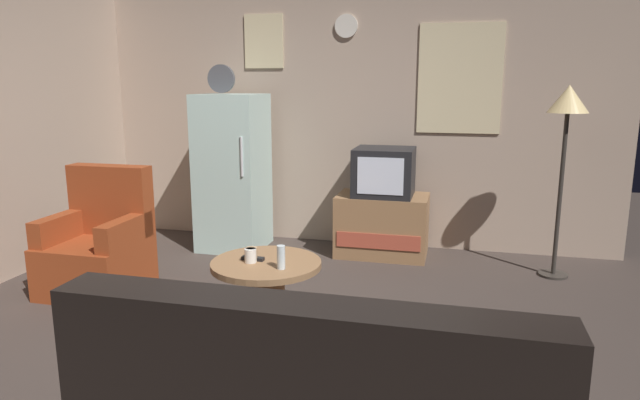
# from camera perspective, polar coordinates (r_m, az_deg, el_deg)

# --- Properties ---
(ground_plane) EXTENTS (12.00, 12.00, 0.00)m
(ground_plane) POSITION_cam_1_polar(r_m,az_deg,el_deg) (3.64, -5.02, -14.48)
(ground_plane) COLOR #3D332D
(wall_with_art) EXTENTS (5.20, 0.12, 2.67)m
(wall_with_art) POSITION_cam_1_polar(r_m,az_deg,el_deg) (5.63, 3.00, 9.10)
(wall_with_art) COLOR tan
(wall_with_art) RESTS_ON ground_plane
(fridge) EXTENTS (0.60, 0.62, 1.77)m
(fridge) POSITION_cam_1_polar(r_m,az_deg,el_deg) (5.52, -8.84, 2.82)
(fridge) COLOR silver
(fridge) RESTS_ON ground_plane
(tv_stand) EXTENTS (0.84, 0.53, 0.58)m
(tv_stand) POSITION_cam_1_polar(r_m,az_deg,el_deg) (5.34, 6.32, -2.55)
(tv_stand) COLOR #8E6642
(tv_stand) RESTS_ON ground_plane
(crt_tv) EXTENTS (0.54, 0.51, 0.44)m
(crt_tv) POSITION_cam_1_polar(r_m,az_deg,el_deg) (5.23, 6.51, 2.85)
(crt_tv) COLOR black
(crt_tv) RESTS_ON tv_stand
(standing_lamp) EXTENTS (0.32, 0.32, 1.59)m
(standing_lamp) POSITION_cam_1_polar(r_m,az_deg,el_deg) (4.96, 23.77, 7.96)
(standing_lamp) COLOR #332D28
(standing_lamp) RESTS_ON ground_plane
(coffee_table) EXTENTS (0.72, 0.72, 0.47)m
(coffee_table) POSITION_cam_1_polar(r_m,az_deg,el_deg) (3.77, -5.42, -9.61)
(coffee_table) COLOR #8E6642
(coffee_table) RESTS_ON ground_plane
(wine_glass) EXTENTS (0.05, 0.05, 0.15)m
(wine_glass) POSITION_cam_1_polar(r_m,az_deg,el_deg) (3.52, -3.97, -5.81)
(wine_glass) COLOR silver
(wine_glass) RESTS_ON coffee_table
(mug_ceramic_white) EXTENTS (0.08, 0.08, 0.09)m
(mug_ceramic_white) POSITION_cam_1_polar(r_m,az_deg,el_deg) (3.67, -7.06, -5.61)
(mug_ceramic_white) COLOR silver
(mug_ceramic_white) RESTS_ON coffee_table
(mug_ceramic_tan) EXTENTS (0.08, 0.08, 0.09)m
(mug_ceramic_tan) POSITION_cam_1_polar(r_m,az_deg,el_deg) (3.69, -6.97, -5.49)
(mug_ceramic_tan) COLOR tan
(mug_ceramic_tan) RESTS_ON coffee_table
(remote_control) EXTENTS (0.15, 0.06, 0.02)m
(remote_control) POSITION_cam_1_polar(r_m,az_deg,el_deg) (3.72, -6.81, -5.89)
(remote_control) COLOR black
(remote_control) RESTS_ON coffee_table
(armchair) EXTENTS (0.68, 0.68, 0.96)m
(armchair) POSITION_cam_1_polar(r_m,az_deg,el_deg) (4.76, -21.48, -4.49)
(armchair) COLOR maroon
(armchair) RESTS_ON ground_plane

